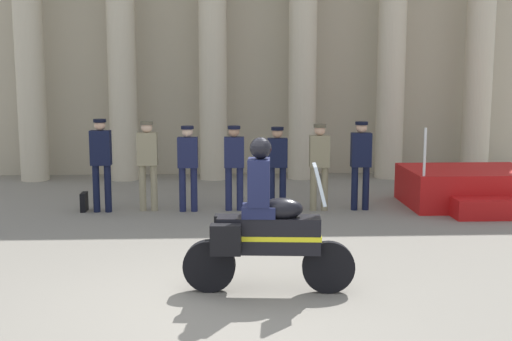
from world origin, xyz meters
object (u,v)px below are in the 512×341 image
Objects in this scene: officer_in_row_1 at (148,158)px; officer_in_row_0 at (101,158)px; officer_in_row_4 at (277,161)px; motorcycle_with_rider at (263,228)px; reviewing_stand at (469,188)px; briefcase_on_ground at (84,202)px; officer_in_row_2 at (188,161)px; officer_in_row_5 at (319,160)px; officer_in_row_6 at (361,158)px; officer_in_row_3 at (234,161)px.

officer_in_row_0 is at bearing 6.38° from officer_in_row_1.
motorcycle_with_rider reaches higher than officer_in_row_4.
reviewing_stand is 7.58m from briefcase_on_ground.
officer_in_row_5 is (2.52, -0.02, 0.01)m from officer_in_row_2.
officer_in_row_5 is 0.80m from officer_in_row_6.
motorcycle_with_rider reaches higher than officer_in_row_3.
reviewing_stand is at bearing -174.13° from officer_in_row_5.
officer_in_row_4 is at bearing -174.97° from officer_in_row_2.
briefcase_on_ground is at bearing -0.71° from officer_in_row_5.
reviewing_stand is 1.49× the size of officer_in_row_5.
officer_in_row_5 is at bearing 178.79° from officer_in_row_1.
officer_in_row_5 is at bearing -1.68° from briefcase_on_ground.
officer_in_row_1 is at bearing 116.51° from motorcycle_with_rider.
officer_in_row_0 is 4.16m from officer_in_row_5.
reviewing_stand is 1.40× the size of officer_in_row_0.
reviewing_stand is 1.52× the size of officer_in_row_2.
reviewing_stand is 7.25m from officer_in_row_0.
briefcase_on_ground is (-1.24, 0.01, -0.84)m from officer_in_row_1.
reviewing_stand is 1.55× the size of officer_in_row_4.
officer_in_row_4 is (1.72, 0.12, -0.02)m from officer_in_row_2.
officer_in_row_1 is at bearing -0.36° from briefcase_on_ground.
officer_in_row_2 is 1.00× the size of officer_in_row_3.
officer_in_row_0 is 0.87m from officer_in_row_1.
officer_in_row_1 reaches higher than briefcase_on_ground.
officer_in_row_2 is at bearing 0.58° from officer_in_row_5.
officer_in_row_3 is 0.84m from officer_in_row_4.
officer_in_row_2 is 4.57× the size of briefcase_on_ground.
briefcase_on_ground is (-3.18, 4.83, -0.61)m from motorcycle_with_rider.
officer_in_row_1 is 1.49m from briefcase_on_ground.
officer_in_row_6 is at bearing 179.30° from officer_in_row_1.
officer_in_row_4 is 3.80m from briefcase_on_ground.
officer_in_row_4 is at bearing -178.72° from officer_in_row_1.
officer_in_row_6 reaches higher than officer_in_row_4.
motorcycle_with_rider is at bearing -56.67° from briefcase_on_ground.
officer_in_row_3 is 4.79m from motorcycle_with_rider.
officer_in_row_3 is (0.88, 0.06, -0.00)m from officer_in_row_2.
officer_in_row_4 is at bearing -8.86° from officer_in_row_5.
officer_in_row_2 is (1.64, -0.03, -0.08)m from officer_in_row_0.
officer_in_row_4 is 0.96× the size of officer_in_row_5.
officer_in_row_2 is 0.88m from officer_in_row_3.
briefcase_on_ground is (-7.58, -0.13, -0.18)m from reviewing_stand.
officer_in_row_5 is 4.89m from motorcycle_with_rider.
officer_in_row_2 is 0.98× the size of officer_in_row_5.
officer_in_row_5 is at bearing -179.62° from officer_in_row_0.
officer_in_row_1 is 1.01× the size of officer_in_row_6.
officer_in_row_4 is at bearing -174.88° from officer_in_row_3.
officer_in_row_3 is 0.78× the size of motorcycle_with_rider.
officer_in_row_2 is at bearing 4.94° from officer_in_row_3.
officer_in_row_5 reaches higher than officer_in_row_2.
motorcycle_with_rider reaches higher than officer_in_row_1.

